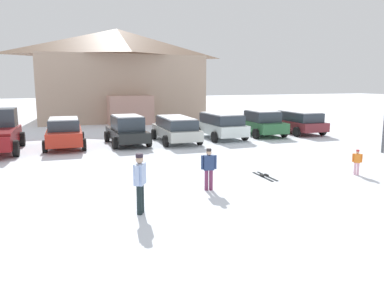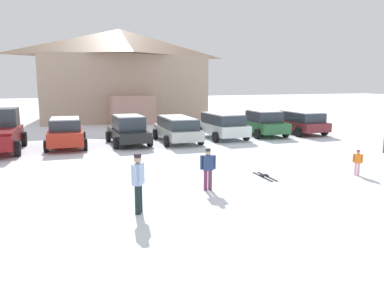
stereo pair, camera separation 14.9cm
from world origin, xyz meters
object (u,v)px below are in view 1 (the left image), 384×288
(skier_teen_in_navy_coat, at_px, (209,167))
(parked_red_sedan, at_px, (64,132))
(ski_lodge, at_px, (118,74))
(skier_child_in_orange_jacket, at_px, (357,161))
(parked_white_suv, at_px, (221,125))
(parked_maroon_van, at_px, (299,121))
(pair_of_skis, at_px, (265,176))
(parked_green_coupe, at_px, (261,123))
(parked_black_sedan, at_px, (127,130))
(parked_silver_wagon, at_px, (176,128))
(skier_adult_in_blue_parka, at_px, (140,180))

(skier_teen_in_navy_coat, bearing_deg, parked_red_sedan, 111.63)
(ski_lodge, xyz_separation_m, skier_child_in_orange_jacket, (4.60, -24.99, -3.67))
(parked_white_suv, height_order, parked_maroon_van, parked_white_suv)
(parked_maroon_van, height_order, pair_of_skis, parked_maroon_van)
(pair_of_skis, bearing_deg, ski_lodge, 92.73)
(parked_maroon_van, relative_size, pair_of_skis, 2.89)
(parked_white_suv, bearing_deg, parked_green_coupe, 4.97)
(parked_maroon_van, bearing_deg, parked_black_sedan, -178.70)
(ski_lodge, distance_m, parked_white_suv, 15.51)
(parked_white_suv, bearing_deg, skier_child_in_orange_jacket, -85.10)
(parked_black_sedan, relative_size, parked_maroon_van, 0.98)
(ski_lodge, xyz_separation_m, parked_white_suv, (3.71, -14.68, -3.36))
(parked_white_suv, distance_m, skier_child_in_orange_jacket, 10.35)
(skier_teen_in_navy_coat, bearing_deg, parked_silver_wagon, 77.54)
(skier_teen_in_navy_coat, relative_size, skier_child_in_orange_jacket, 1.42)
(parked_maroon_van, bearing_deg, pair_of_skis, -132.31)
(parked_maroon_van, xyz_separation_m, pair_of_skis, (-8.56, -9.40, -0.82))
(parked_green_coupe, xyz_separation_m, skier_child_in_orange_jacket, (-2.20, -10.57, -0.28))
(parked_silver_wagon, relative_size, parked_white_suv, 1.17)
(parked_white_suv, relative_size, parked_maroon_van, 0.98)
(parked_white_suv, xyz_separation_m, pair_of_skis, (-2.57, -9.27, -0.85))
(parked_red_sedan, height_order, parked_white_suv, parked_red_sedan)
(parked_silver_wagon, distance_m, skier_child_in_orange_jacket, 10.77)
(parked_silver_wagon, bearing_deg, parked_white_suv, 5.48)
(parked_silver_wagon, relative_size, skier_child_in_orange_jacket, 4.90)
(ski_lodge, xyz_separation_m, pair_of_skis, (1.14, -23.95, -4.21))
(skier_child_in_orange_jacket, height_order, skier_adult_in_blue_parka, skier_adult_in_blue_parka)
(ski_lodge, relative_size, skier_child_in_orange_jacket, 15.25)
(ski_lodge, height_order, parked_silver_wagon, ski_lodge)
(parked_red_sedan, relative_size, skier_adult_in_blue_parka, 2.73)
(pair_of_skis, bearing_deg, skier_adult_in_blue_parka, -157.50)
(ski_lodge, height_order, parked_green_coupe, ski_lodge)
(parked_silver_wagon, relative_size, skier_adult_in_blue_parka, 2.90)
(parked_red_sedan, xyz_separation_m, skier_teen_in_navy_coat, (4.07, -10.27, -0.03))
(parked_red_sedan, relative_size, parked_silver_wagon, 0.94)
(parked_red_sedan, relative_size, parked_white_suv, 1.10)
(ski_lodge, bearing_deg, parked_white_suv, -75.81)
(parked_white_suv, distance_m, skier_teen_in_navy_coat, 11.41)
(ski_lodge, height_order, pair_of_skis, ski_lodge)
(parked_maroon_van, bearing_deg, skier_child_in_orange_jacket, -116.06)
(parked_red_sedan, distance_m, parked_maroon_van, 15.33)
(parked_red_sedan, bearing_deg, parked_maroon_van, -0.09)
(parked_green_coupe, relative_size, skier_teen_in_navy_coat, 3.01)
(ski_lodge, bearing_deg, skier_child_in_orange_jacket, -79.58)
(parked_black_sedan, height_order, parked_silver_wagon, parked_black_sedan)
(parked_silver_wagon, distance_m, parked_white_suv, 3.11)
(pair_of_skis, bearing_deg, skier_child_in_orange_jacket, -16.70)
(parked_black_sedan, xyz_separation_m, parked_maroon_van, (11.96, 0.27, 0.00))
(parked_silver_wagon, xyz_separation_m, parked_green_coupe, (6.18, 0.57, 0.01))
(parked_red_sedan, xyz_separation_m, parked_white_suv, (9.34, -0.16, 0.04))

